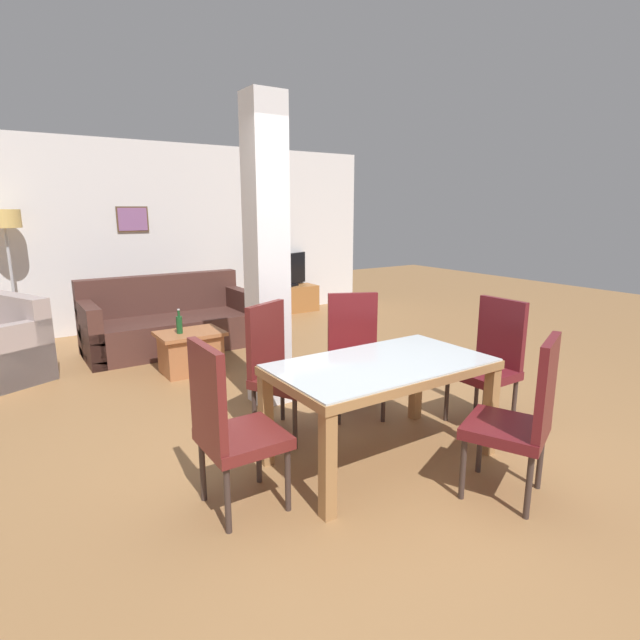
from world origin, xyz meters
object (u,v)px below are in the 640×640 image
tv_stand (287,299)px  floor_lamp (5,231)px  dining_table (381,383)px  dining_chair_far_left (279,365)px  dining_chair_head_right (490,358)px  bottle (179,324)px  coffee_table (191,351)px  dining_chair_head_left (229,423)px  sofa (170,325)px  tv_screen (287,271)px  dining_chair_near_right (522,414)px  dining_chair_far_right (355,350)px

tv_stand → floor_lamp: 4.17m
dining_table → dining_chair_far_left: (-0.38, 0.79, -0.02)m
dining_chair_head_right → floor_lamp: 5.77m
dining_table → bottle: size_ratio=5.75×
coffee_table → bottle: bottle is taller
dining_chair_head_left → sofa: dining_chair_head_left is taller
dining_chair_head_left → tv_screen: 5.77m
dining_chair_head_right → tv_screen: 4.90m
dining_chair_near_right → dining_chair_far_left: same height
dining_chair_far_left → coffee_table: dining_chair_far_left is taller
coffee_table → floor_lamp: bearing=125.4°
dining_chair_near_right → dining_chair_far_right: size_ratio=1.00×
tv_screen → dining_chair_head_right: bearing=57.0°
dining_table → sofa: sofa is taller
floor_lamp → dining_chair_head_left: bearing=-80.1°
bottle → dining_chair_far_left: bearing=-84.0°
bottle → tv_screen: (2.58, 2.21, 0.16)m
dining_chair_near_right → floor_lamp: size_ratio=0.60×
sofa → floor_lamp: 2.26m
dining_chair_far_right → floor_lamp: 4.69m
dining_table → dining_chair_far_right: (0.38, 0.80, -0.02)m
tv_screen → floor_lamp: bearing=-22.1°
dining_chair_far_left → dining_chair_far_right: bearing=154.9°
dining_chair_far_right → dining_chair_far_left: size_ratio=1.00×
dining_table → dining_chair_head_left: (-1.14, 0.00, -0.02)m
sofa → tv_screen: 2.66m
tv_screen → dining_chair_near_right: bearing=50.8°
dining_chair_head_right → coffee_table: size_ratio=1.51×
coffee_table → tv_stand: 3.31m
dining_chair_head_right → dining_chair_far_right: size_ratio=1.00×
dining_chair_head_right → sofa: 4.00m
tv_stand → sofa: bearing=-154.2°
dining_chair_head_right → dining_chair_near_right: (-0.79, -0.85, 0.00)m
dining_table → dining_chair_head_right: 1.17m
dining_table → dining_chair_far_left: bearing=115.7°
dining_chair_far_right → sofa: bearing=-50.2°
dining_chair_near_right → sofa: 4.60m
dining_chair_near_right → coffee_table: 3.59m
dining_chair_far_left → sofa: size_ratio=0.51×
dining_chair_far_left → tv_screen: size_ratio=1.08×
dining_chair_head_left → coffee_table: dining_chair_head_left is taller
dining_chair_far_right → tv_stand: size_ratio=0.97×
tv_stand → floor_lamp: (-3.98, -0.08, 1.26)m
bottle → dining_chair_far_right: bearing=-62.4°
dining_chair_far_right → tv_screen: bearing=-86.5°
dining_table → dining_chair_head_right: bearing=0.0°
dining_table → tv_stand: 5.24m
dining_chair_far_left → tv_stand: bearing=-146.2°
dining_chair_head_right → dining_chair_head_left: (-2.31, 0.00, 0.00)m
dining_chair_head_right → dining_chair_far_right: (-0.79, 0.80, 0.00)m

